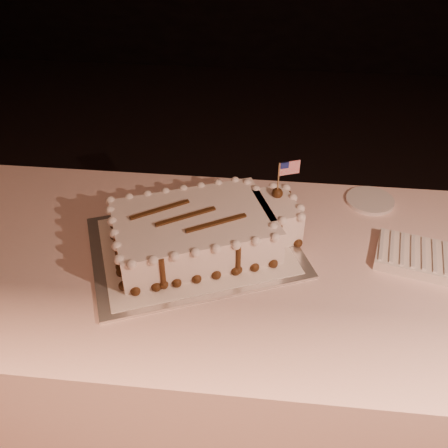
# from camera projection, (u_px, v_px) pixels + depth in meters

# --- Properties ---
(room_shell) EXTENTS (6.10, 8.10, 2.90)m
(room_shell) POSITION_uv_depth(u_px,v_px,m) (273.00, 170.00, 0.43)
(room_shell) COLOR black
(room_shell) RESTS_ON ground
(banquet_table) EXTENTS (2.40, 0.80, 0.75)m
(banquet_table) POSITION_uv_depth(u_px,v_px,m) (259.00, 354.00, 1.53)
(banquet_table) COLOR #FFD2C5
(banquet_table) RESTS_ON ground
(cake_board) EXTENTS (0.66, 0.58, 0.01)m
(cake_board) POSITION_uv_depth(u_px,v_px,m) (195.00, 247.00, 1.35)
(cake_board) COLOR silver
(cake_board) RESTS_ON banquet_table
(doily) EXTENTS (0.59, 0.52, 0.00)m
(doily) POSITION_uv_depth(u_px,v_px,m) (195.00, 245.00, 1.34)
(doily) COLOR white
(doily) RESTS_ON cake_board
(sheet_cake) EXTENTS (0.54, 0.41, 0.20)m
(sheet_cake) POSITION_uv_depth(u_px,v_px,m) (204.00, 229.00, 1.32)
(sheet_cake) COLOR white
(sheet_cake) RESTS_ON doily
(napkin_stack) EXTENTS (0.23, 0.19, 0.03)m
(napkin_stack) POSITION_uv_depth(u_px,v_px,m) (417.00, 256.00, 1.30)
(napkin_stack) COLOR white
(napkin_stack) RESTS_ON banquet_table
(side_plate) EXTENTS (0.14, 0.14, 0.01)m
(side_plate) POSITION_uv_depth(u_px,v_px,m) (370.00, 201.00, 1.52)
(side_plate) COLOR silver
(side_plate) RESTS_ON banquet_table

